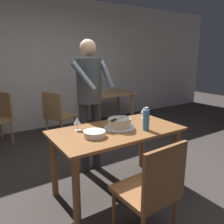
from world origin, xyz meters
name	(u,v)px	position (x,y,z in m)	size (l,w,h in m)	color
ground_plane	(116,190)	(0.00, 0.00, 0.00)	(14.00, 14.00, 0.00)	#383330
back_wall	(40,64)	(0.00, 2.85, 1.35)	(10.00, 0.12, 2.70)	silver
main_dining_table	(117,141)	(0.00, 0.00, 0.62)	(1.40, 0.75, 0.75)	brown
cake_on_platter	(119,123)	(0.05, 0.03, 0.80)	(0.34, 0.34, 0.11)	silver
cake_knife	(116,119)	(-0.02, 0.00, 0.87)	(0.26, 0.13, 0.02)	silver
plate_stack	(94,134)	(-0.31, -0.07, 0.78)	(0.22, 0.22, 0.06)	white
wine_glass_near	(77,121)	(-0.37, 0.20, 0.85)	(0.08, 0.08, 0.14)	silver
wine_glass_far	(144,110)	(0.54, 0.19, 0.85)	(0.08, 0.08, 0.14)	silver
water_bottle	(146,120)	(0.25, -0.18, 0.86)	(0.07, 0.07, 0.25)	#387AC6
person_cutting_cake	(89,93)	(-0.02, 0.59, 1.08)	(0.47, 0.55, 1.72)	#2D2D38
chair_near_side	(151,189)	(-0.17, -0.75, 0.49)	(0.46, 0.46, 0.90)	brown
background_table	(109,100)	(1.25, 2.15, 0.58)	(1.00, 0.70, 0.74)	tan
background_chair_1	(58,114)	(0.00, 1.94, 0.49)	(0.59, 0.59, 0.90)	tan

